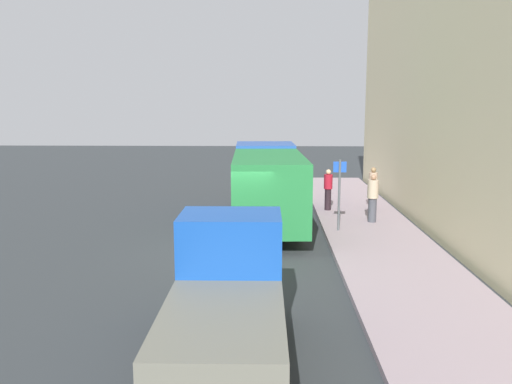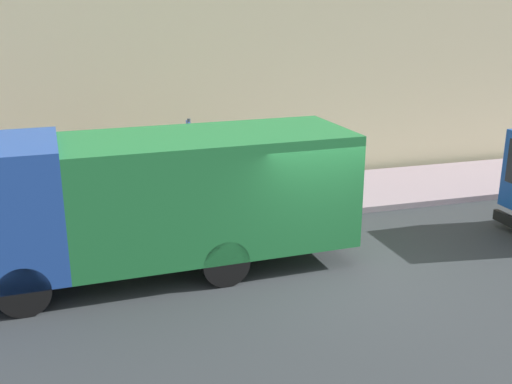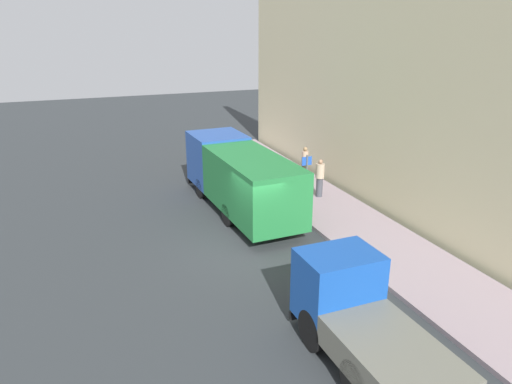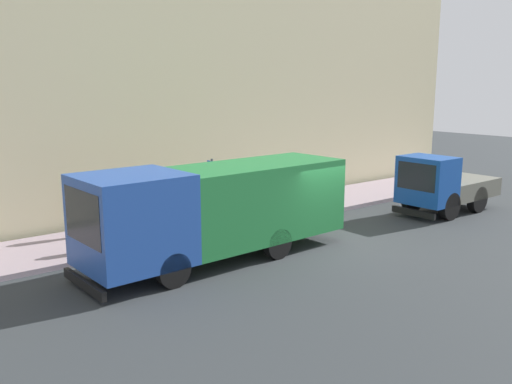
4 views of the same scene
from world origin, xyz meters
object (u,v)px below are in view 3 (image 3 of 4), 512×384
Objects in this scene: street_sign_post at (306,178)px; pedestrian_standing at (320,177)px; large_utility_truck at (239,176)px; pedestrian_third at (273,168)px; pedestrian_walking at (305,163)px; small_flatbed_truck at (361,319)px.

pedestrian_standing is at bearing 43.90° from street_sign_post.
large_utility_truck is 3.25m from pedestrian_third.
pedestrian_walking is 4.16m from street_sign_post.
small_flatbed_truck is 2.69× the size of pedestrian_standing.
pedestrian_walking is (4.27, 2.28, -0.50)m from large_utility_truck.
pedestrian_walking reaches higher than pedestrian_third.
large_utility_truck is 1.77× the size of small_flatbed_truck.
pedestrian_third is (2.44, 2.07, -0.54)m from large_utility_truck.
street_sign_post is (-1.84, -3.70, 0.52)m from pedestrian_walking.
small_flatbed_truck is 13.38m from pedestrian_walking.
pedestrian_walking is 1.84m from pedestrian_third.
large_utility_truck is at bearing -78.02° from pedestrian_standing.
small_flatbed_truck is 2.73× the size of pedestrian_walking.
pedestrian_standing is at bearing 65.59° from small_flatbed_truck.
pedestrian_third is (-1.38, 2.16, -0.04)m from pedestrian_standing.
large_utility_truck is 4.86m from pedestrian_walking.
pedestrian_third is at bearing 89.87° from street_sign_post.
large_utility_truck is 4.83× the size of pedestrian_walking.
pedestrian_walking is at bearing 67.91° from small_flatbed_truck.
small_flatbed_truck reaches higher than pedestrian_walking.
pedestrian_standing is (4.45, 10.09, -0.03)m from small_flatbed_truck.
street_sign_post is (3.06, 8.76, 0.49)m from small_flatbed_truck.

